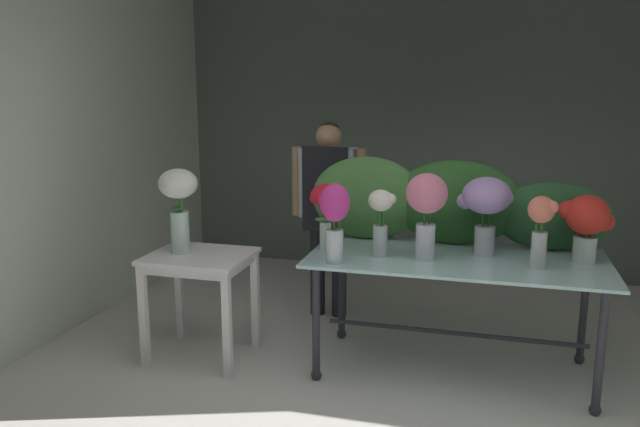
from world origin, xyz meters
TOP-DOWN VIEW (x-y plane):
  - ground_plane at (0.00, 1.89)m, footprint 8.31×8.31m
  - wall_back at (0.00, 3.78)m, footprint 4.99×0.12m
  - wall_left at (-2.50, 1.89)m, footprint 0.12×3.90m
  - display_table_glass at (0.47, 1.43)m, footprint 1.87×0.91m
  - side_table_white at (-1.22, 1.21)m, footprint 0.68×0.58m
  - florist at (-0.58, 2.22)m, footprint 0.61×0.24m
  - foliage_backdrop at (0.37, 1.77)m, footprint 2.02×0.23m
  - vase_coral_freesia at (0.96, 1.30)m, footprint 0.17×0.16m
  - vase_magenta_carnations at (-0.25, 1.10)m, footprint 0.20×0.18m
  - vase_lilac_lilies at (0.63, 1.53)m, footprint 0.35×0.31m
  - vase_rosy_anemones at (0.28, 1.32)m, footprint 0.26×0.26m
  - vase_ivory_peonies at (-0.00, 1.32)m, footprint 0.18×0.16m
  - vase_scarlet_hydrangea at (1.24, 1.52)m, footprint 0.33×0.26m
  - vase_crimson_dahlias at (-0.38, 1.38)m, footprint 0.22×0.22m
  - vase_white_roses_tall at (-1.36, 1.21)m, footprint 0.26×0.26m

SIDE VIEW (x-z plane):
  - ground_plane at x=0.00m, z-range 0.00..0.00m
  - side_table_white at x=-1.22m, z-range 0.26..1.00m
  - display_table_glass at x=0.47m, z-range 0.27..1.06m
  - florist at x=-0.58m, z-range 0.19..1.77m
  - vase_ivory_peonies at x=0.00m, z-range 0.82..1.26m
  - vase_scarlet_hydrangea at x=1.24m, z-range 0.83..1.25m
  - vase_coral_freesia at x=0.96m, z-range 0.83..1.27m
  - foliage_backdrop at x=0.37m, z-range 0.77..1.36m
  - vase_magenta_carnations at x=-0.25m, z-range 0.83..1.33m
  - vase_crimson_dahlias at x=-0.38m, z-range 0.86..1.31m
  - vase_white_roses_tall at x=-1.36m, z-range 0.82..1.40m
  - vase_lilac_lilies at x=0.63m, z-range 0.87..1.38m
  - vase_rosy_anemones at x=0.28m, z-range 0.87..1.41m
  - wall_back at x=0.00m, z-range 0.00..2.98m
  - wall_left at x=-2.50m, z-range 0.00..2.98m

